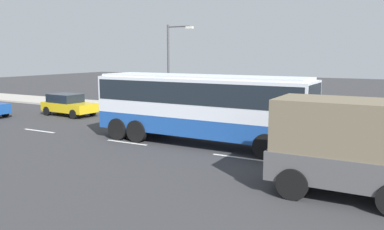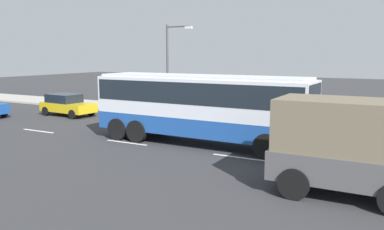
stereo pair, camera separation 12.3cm
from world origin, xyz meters
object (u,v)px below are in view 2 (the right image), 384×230
Objects in this scene: car_yellow_taxi at (67,104)px; pedestrian_near_curb at (324,109)px; coach_bus at (200,102)px; street_lamp at (170,62)px.

pedestrian_near_curb is at bearing 19.22° from car_yellow_taxi.
pedestrian_near_curb is (4.39, 7.88, -1.01)m from coach_bus.
coach_bus is 12.95m from car_yellow_taxi.
street_lamp reaches higher than coach_bus.
pedestrian_near_curb is at bearing 61.94° from coach_bus.
street_lamp reaches higher than pedestrian_near_curb.
coach_bus is 9.66m from street_lamp.
car_yellow_taxi is 17.38m from pedestrian_near_curb.
street_lamp is at bearing 35.65° from car_yellow_taxi.
coach_bus is at bearing 88.75° from pedestrian_near_curb.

